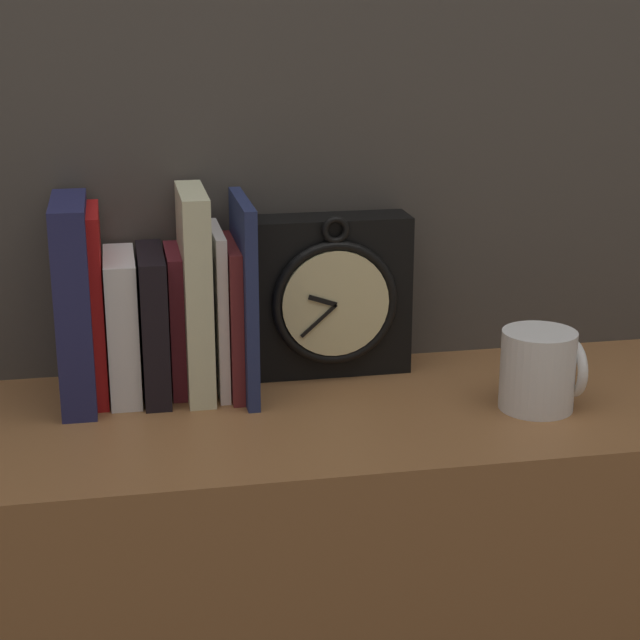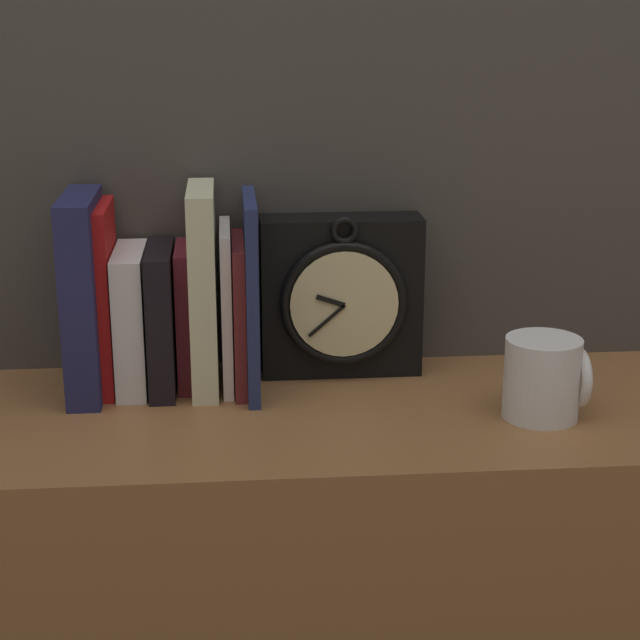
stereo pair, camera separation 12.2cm
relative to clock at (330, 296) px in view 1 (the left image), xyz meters
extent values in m
cube|color=black|center=(0.00, 0.01, 0.00)|extent=(0.20, 0.06, 0.20)
torus|color=black|center=(0.00, -0.03, 0.00)|extent=(0.16, 0.01, 0.16)
cylinder|color=beige|center=(0.00, -0.03, 0.00)|extent=(0.13, 0.01, 0.13)
cube|color=black|center=(-0.02, -0.04, 0.01)|extent=(0.04, 0.00, 0.02)
cube|color=black|center=(-0.02, -0.04, -0.02)|extent=(0.05, 0.00, 0.04)
torus|color=black|center=(0.00, -0.03, 0.09)|extent=(0.03, 0.01, 0.03)
cube|color=navy|center=(-0.31, -0.04, 0.02)|extent=(0.04, 0.15, 0.24)
cube|color=red|center=(-0.29, -0.03, 0.01)|extent=(0.01, 0.12, 0.23)
cube|color=silver|center=(-0.26, -0.03, -0.02)|extent=(0.04, 0.13, 0.17)
cube|color=black|center=(-0.22, -0.03, -0.01)|extent=(0.03, 0.14, 0.18)
cube|color=maroon|center=(-0.20, -0.02, -0.01)|extent=(0.02, 0.11, 0.17)
cube|color=beige|center=(-0.17, -0.03, 0.02)|extent=(0.03, 0.14, 0.25)
cube|color=white|center=(-0.14, -0.03, 0.00)|extent=(0.01, 0.13, 0.20)
cube|color=maroon|center=(-0.13, -0.03, -0.01)|extent=(0.01, 0.14, 0.18)
cube|color=navy|center=(-0.11, -0.04, 0.02)|extent=(0.01, 0.16, 0.24)
cylinder|color=white|center=(0.21, -0.17, -0.05)|extent=(0.09, 0.09, 0.09)
torus|color=white|center=(0.26, -0.17, -0.05)|extent=(0.01, 0.07, 0.07)
camera|label=1|loc=(-0.26, -1.28, 0.37)|focal=60.00mm
camera|label=2|loc=(-0.14, -1.29, 0.37)|focal=60.00mm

